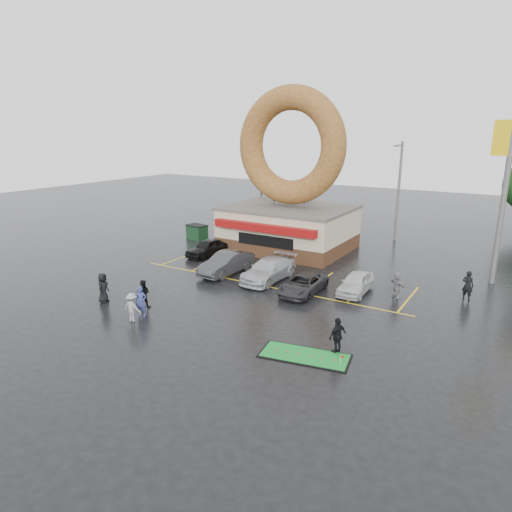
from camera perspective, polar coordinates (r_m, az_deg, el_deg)
The scene contains 19 objects.
ground at distance 27.71m, azimuth -3.03°, elevation -5.65°, with size 120.00×120.00×0.00m, color black.
donut_shop at distance 38.91m, azimuth 4.18°, elevation 7.31°, with size 10.20×8.70×13.50m.
shell_sign at distance 33.33m, azimuth 28.91°, elevation 9.12°, with size 2.20×0.36×10.60m.
streetlight_left at distance 48.29m, azimuth 0.62°, elevation 9.32°, with size 0.40×2.21×9.00m.
streetlight_mid at distance 43.78m, azimuth 17.38°, elevation 7.98°, with size 0.40×2.21×9.00m.
car_black at distance 37.48m, azimuth -6.08°, elevation 1.06°, with size 1.64×4.07×1.39m, color black.
car_dgrey at distance 32.66m, azimuth -3.71°, elevation -0.91°, with size 1.65×4.72×1.56m, color #323335.
car_silver at distance 31.23m, azimuth 1.59°, elevation -1.72°, with size 2.09×5.14×1.49m, color #B6B7BC.
car_grey at distance 28.91m, azimuth 5.91°, elevation -3.54°, with size 1.98×4.30×1.20m, color #2A2A2C.
car_white at distance 29.49m, azimuth 12.36°, elevation -3.32°, with size 1.55×3.86×1.32m, color silver.
person_blue at distance 25.91m, azimuth -14.19°, elevation -5.59°, with size 0.64×0.42×1.75m, color navy.
person_blackjkt at distance 27.30m, azimuth -13.92°, elevation -4.58°, with size 0.81×0.63×1.66m, color black.
person_hoodie at distance 25.48m, azimuth -15.22°, elevation -6.21°, with size 1.04×0.60×1.61m, color gray.
person_bystander at distance 28.69m, azimuth -18.58°, elevation -3.79°, with size 0.89×0.58×1.82m, color black.
person_cameraman at distance 21.57m, azimuth 10.17°, elevation -9.77°, with size 1.02×0.43×1.74m, color black.
person_walker_near at distance 29.29m, azimuth 17.24°, elevation -3.46°, with size 1.53×0.49×1.65m, color gray.
person_walker_far at distance 30.38m, azimuth 24.95°, elevation -3.37°, with size 0.67×0.44×1.84m, color black.
dumpster at distance 43.36m, azimuth -7.38°, elevation 2.94°, with size 1.80×1.20×1.30m, color #163B1F.
putting_green at distance 21.43m, azimuth 6.13°, elevation -12.28°, with size 4.35×2.48×0.52m.
Camera 1 is at (14.81, -21.18, 10.00)m, focal length 32.00 mm.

